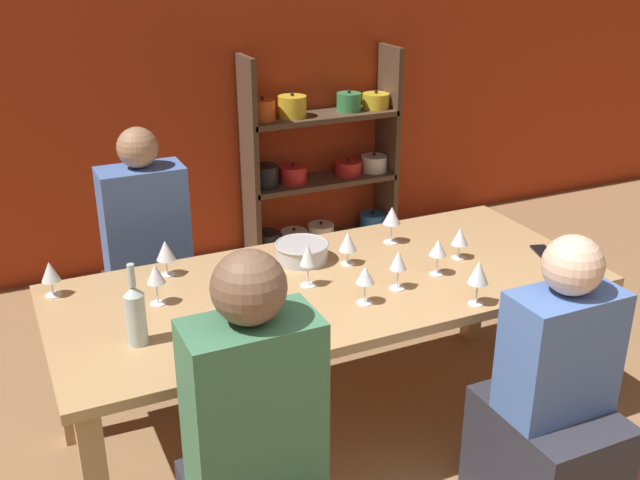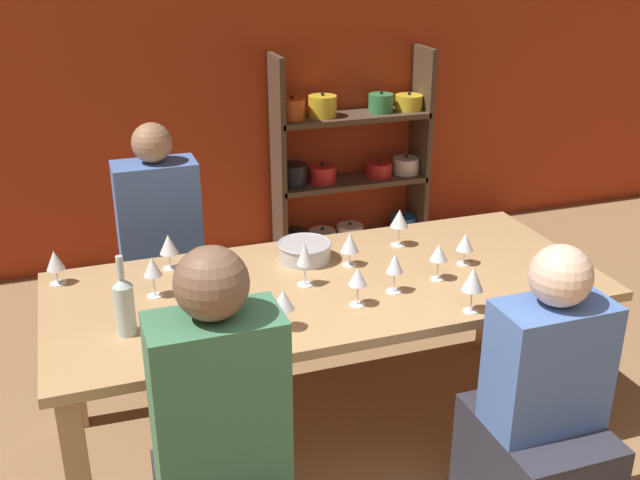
# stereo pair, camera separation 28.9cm
# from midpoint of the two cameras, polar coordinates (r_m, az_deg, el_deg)

# --- Properties ---
(wall_back_red) EXTENTS (8.80, 0.06, 2.70)m
(wall_back_red) POSITION_cam_midpoint_polar(r_m,az_deg,el_deg) (4.88, -13.84, 13.33)
(wall_back_red) COLOR #B23819
(wall_back_red) RESTS_ON ground_plane
(shelf_unit) EXTENTS (1.08, 0.30, 1.36)m
(shelf_unit) POSITION_cam_midpoint_polar(r_m,az_deg,el_deg) (5.16, -1.68, 5.40)
(shelf_unit) COLOR #4C3828
(shelf_unit) RESTS_ON ground_plane
(dining_table) EXTENTS (2.27, 0.97, 0.74)m
(dining_table) POSITION_cam_midpoint_polar(r_m,az_deg,el_deg) (3.13, -1.88, -4.61)
(dining_table) COLOR tan
(dining_table) RESTS_ON ground_plane
(mixing_bowl) EXTENTS (0.24, 0.24, 0.08)m
(mixing_bowl) POSITION_cam_midpoint_polar(r_m,az_deg,el_deg) (3.28, -3.92, -0.90)
(mixing_bowl) COLOR #B7BABC
(mixing_bowl) RESTS_ON dining_table
(wine_bottle_green) EXTENTS (0.07, 0.07, 0.31)m
(wine_bottle_green) POSITION_cam_midpoint_polar(r_m,az_deg,el_deg) (2.72, -16.89, -5.44)
(wine_bottle_green) COLOR #B2C6C1
(wine_bottle_green) RESTS_ON dining_table
(wine_glass_red_a) EXTENTS (0.07, 0.07, 0.16)m
(wine_glass_red_a) POSITION_cam_midpoint_polar(r_m,az_deg,el_deg) (2.88, 0.58, -2.82)
(wine_glass_red_a) COLOR white
(wine_glass_red_a) RESTS_ON dining_table
(wine_glass_empty_a) EXTENTS (0.07, 0.07, 0.17)m
(wine_glass_empty_a) POSITION_cam_midpoint_polar(r_m,az_deg,el_deg) (2.97, -15.18, -2.64)
(wine_glass_empty_a) COLOR white
(wine_glass_empty_a) RESTS_ON dining_table
(wine_glass_red_b) EXTENTS (0.08, 0.08, 0.16)m
(wine_glass_red_b) POSITION_cam_midpoint_polar(r_m,az_deg,el_deg) (3.13, 6.38, -0.71)
(wine_glass_red_b) COLOR white
(wine_glass_red_b) RESTS_ON dining_table
(wine_glass_empty_b) EXTENTS (0.08, 0.08, 0.14)m
(wine_glass_empty_b) POSITION_cam_midpoint_polar(r_m,az_deg,el_deg) (3.31, 8.17, 0.18)
(wine_glass_empty_b) COLOR white
(wine_glass_empty_b) RESTS_ON dining_table
(wine_glass_red_c) EXTENTS (0.08, 0.08, 0.19)m
(wine_glass_red_c) POSITION_cam_midpoint_polar(r_m,az_deg,el_deg) (2.90, 9.20, -2.58)
(wine_glass_red_c) COLOR white
(wine_glass_red_c) RESTS_ON dining_table
(wine_glass_red_d) EXTENTS (0.07, 0.07, 0.15)m
(wine_glass_red_d) POSITION_cam_midpoint_polar(r_m,az_deg,el_deg) (3.18, -22.36, -2.38)
(wine_glass_red_d) COLOR white
(wine_glass_red_d) RESTS_ON dining_table
(wine_glass_white_a) EXTENTS (0.08, 0.08, 0.16)m
(wine_glass_white_a) POSITION_cam_midpoint_polar(r_m,az_deg,el_deg) (2.69, -4.86, -4.81)
(wine_glass_white_a) COLOR white
(wine_glass_white_a) RESTS_ON dining_table
(wine_glass_red_e) EXTENTS (0.08, 0.08, 0.16)m
(wine_glass_red_e) POSITION_cam_midpoint_polar(r_m,az_deg,el_deg) (3.21, -14.24, -0.89)
(wine_glass_red_e) COLOR white
(wine_glass_red_e) RESTS_ON dining_table
(wine_glass_white_b) EXTENTS (0.08, 0.08, 0.18)m
(wine_glass_white_b) POSITION_cam_midpoint_polar(r_m,az_deg,el_deg) (3.43, 3.10, 1.74)
(wine_glass_white_b) COLOR white
(wine_glass_white_b) RESTS_ON dining_table
(wine_glass_white_c) EXTENTS (0.08, 0.08, 0.15)m
(wine_glass_white_c) POSITION_cam_midpoint_polar(r_m,az_deg,el_deg) (3.21, -0.44, -0.22)
(wine_glass_white_c) COLOR white
(wine_glass_white_c) RESTS_ON dining_table
(wine_glass_white_d) EXTENTS (0.07, 0.07, 0.19)m
(wine_glass_white_d) POSITION_cam_midpoint_polar(r_m,az_deg,el_deg) (3.01, -3.69, -1.27)
(wine_glass_white_d) COLOR white
(wine_glass_white_d) RESTS_ON dining_table
(wine_glass_red_f) EXTENTS (0.07, 0.07, 0.17)m
(wine_glass_red_f) POSITION_cam_midpoint_polar(r_m,az_deg,el_deg) (2.99, 3.25, -1.69)
(wine_glass_red_f) COLOR white
(wine_glass_red_f) RESTS_ON dining_table
(cell_phone) EXTENTS (0.11, 0.16, 0.01)m
(cell_phone) POSITION_cam_midpoint_polar(r_m,az_deg,el_deg) (3.47, 14.43, -0.95)
(cell_phone) COLOR black
(cell_phone) RESTS_ON dining_table
(person_far_a) EXTENTS (0.40, 0.49, 1.26)m
(person_far_a) POSITION_cam_midpoint_polar(r_m,az_deg,el_deg) (3.82, -14.90, -3.40)
(person_far_a) COLOR #2D2D38
(person_far_a) RESTS_ON ground_plane
(person_near_b) EXTENTS (0.40, 0.50, 1.15)m
(person_near_b) POSITION_cam_midpoint_polar(r_m,az_deg,el_deg) (2.90, 14.40, -13.24)
(person_near_b) COLOR #2D2D38
(person_near_b) RESTS_ON ground_plane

